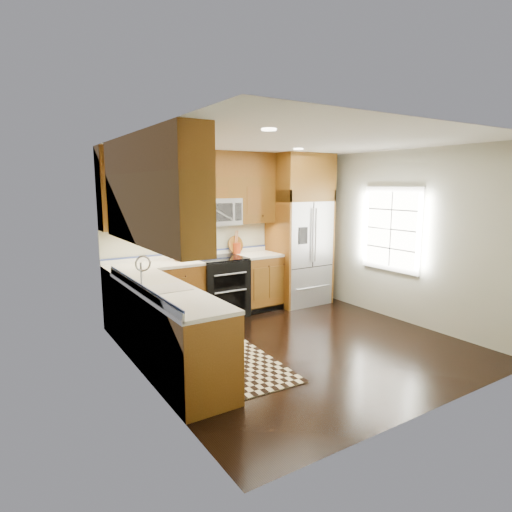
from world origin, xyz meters
TOP-DOWN VIEW (x-y plane):
  - ground at (0.00, 0.00)m, footprint 4.00×4.00m
  - wall_back at (0.00, 2.00)m, footprint 4.00×0.02m
  - wall_left at (-2.00, 0.00)m, footprint 0.02×4.00m
  - wall_right at (2.00, 0.00)m, footprint 0.02×4.00m
  - window at (1.98, 0.20)m, footprint 0.04×1.10m
  - base_cabinets at (-1.23, 0.90)m, footprint 2.85×3.00m
  - countertop at (-1.09, 1.01)m, footprint 2.86×3.01m
  - upper_cabinets at (-1.15, 1.09)m, footprint 2.85×3.00m
  - range at (-0.25, 1.67)m, footprint 0.76×0.67m
  - microwave at (-0.25, 1.80)m, footprint 0.76×0.40m
  - refrigerator at (1.30, 1.63)m, footprint 0.98×0.75m
  - sink_faucet at (-1.73, 0.23)m, footprint 0.54×0.44m
  - rug at (-1.02, -0.10)m, footprint 1.05×1.67m
  - knife_block at (-0.91, 1.78)m, footprint 0.11×0.15m
  - utensil_crock at (0.19, 1.91)m, footprint 0.18×0.18m
  - cutting_board at (0.19, 1.94)m, footprint 0.35×0.35m

SIDE VIEW (x-z plane):
  - ground at x=0.00m, z-range 0.00..0.00m
  - rug at x=-1.02m, z-range 0.00..0.01m
  - base_cabinets at x=-1.23m, z-range 0.00..0.90m
  - range at x=-0.25m, z-range 0.00..0.94m
  - countertop at x=-1.09m, z-range 0.90..0.94m
  - cutting_board at x=0.19m, z-range 0.94..0.96m
  - sink_faucet at x=-1.73m, z-range 0.81..1.18m
  - knife_block at x=-0.91m, z-range 0.91..1.19m
  - utensil_crock at x=0.19m, z-range 0.88..1.26m
  - wall_back at x=0.00m, z-range 0.00..2.60m
  - wall_left at x=-2.00m, z-range 0.00..2.60m
  - wall_right at x=2.00m, z-range 0.00..2.60m
  - refrigerator at x=1.30m, z-range 0.00..2.60m
  - window at x=1.98m, z-range 0.75..2.05m
  - microwave at x=-0.25m, z-range 1.45..1.87m
  - upper_cabinets at x=-1.15m, z-range 1.45..2.60m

